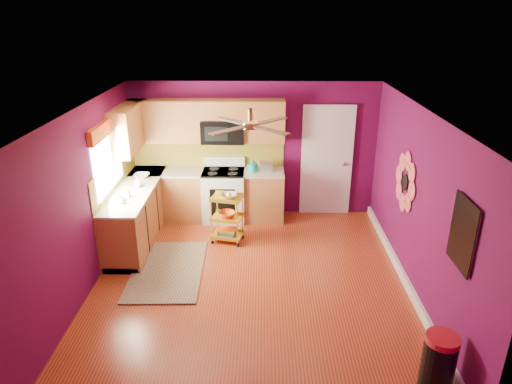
{
  "coord_description": "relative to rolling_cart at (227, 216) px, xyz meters",
  "views": [
    {
      "loc": [
        0.16,
        -5.6,
        3.71
      ],
      "look_at": [
        0.07,
        0.4,
        1.26
      ],
      "focal_mm": 32.0,
      "sensor_mm": 36.0,
      "label": 1
    }
  ],
  "objects": [
    {
      "name": "ground",
      "position": [
        0.42,
        -1.28,
        -0.46
      ],
      "size": [
        5.0,
        5.0,
        0.0
      ],
      "primitive_type": "plane",
      "color": "maroon",
      "rests_on": "ground"
    },
    {
      "name": "room_envelope",
      "position": [
        0.45,
        -1.28,
        1.17
      ],
      "size": [
        4.54,
        5.04,
        2.52
      ],
      "color": "#57093D",
      "rests_on": "ground"
    },
    {
      "name": "lower_cabinets",
      "position": [
        -0.92,
        0.54,
        -0.03
      ],
      "size": [
        2.81,
        2.31,
        0.94
      ],
      "color": "#935628",
      "rests_on": "ground"
    },
    {
      "name": "electric_range",
      "position": [
        -0.13,
        0.89,
        0.02
      ],
      "size": [
        0.76,
        0.66,
        1.13
      ],
      "color": "white",
      "rests_on": "ground"
    },
    {
      "name": "upper_cabinetry",
      "position": [
        -0.82,
        0.89,
        1.34
      ],
      "size": [
        2.8,
        2.3,
        1.26
      ],
      "color": "#935628",
      "rests_on": "ground"
    },
    {
      "name": "left_window",
      "position": [
        -1.8,
        -0.23,
        1.27
      ],
      "size": [
        0.08,
        1.35,
        1.08
      ],
      "color": "white",
      "rests_on": "ground"
    },
    {
      "name": "panel_door",
      "position": [
        1.77,
        1.19,
        0.56
      ],
      "size": [
        0.95,
        0.11,
        2.15
      ],
      "color": "white",
      "rests_on": "ground"
    },
    {
      "name": "right_wall_art",
      "position": [
        2.65,
        -1.62,
        0.98
      ],
      "size": [
        0.04,
        2.74,
        1.04
      ],
      "color": "black",
      "rests_on": "ground"
    },
    {
      "name": "ceiling_fan",
      "position": [
        0.42,
        -1.08,
        1.83
      ],
      "size": [
        1.01,
        1.01,
        0.26
      ],
      "color": "#BF8C3F",
      "rests_on": "ground"
    },
    {
      "name": "shag_rug",
      "position": [
        -0.85,
        -0.96,
        -0.45
      ],
      "size": [
        1.1,
        1.75,
        0.02
      ],
      "primitive_type": "cube",
      "rotation": [
        0.0,
        0.0,
        0.03
      ],
      "color": "black",
      "rests_on": "ground"
    },
    {
      "name": "rolling_cart",
      "position": [
        0.0,
        0.0,
        0.0
      ],
      "size": [
        0.57,
        0.47,
        0.9
      ],
      "color": "gold",
      "rests_on": "ground"
    },
    {
      "name": "trash_can",
      "position": [
        2.4,
        -3.18,
        -0.14
      ],
      "size": [
        0.43,
        0.43,
        0.65
      ],
      "color": "black",
      "rests_on": "ground"
    },
    {
      "name": "teal_kettle",
      "position": [
        0.4,
        0.89,
        0.56
      ],
      "size": [
        0.18,
        0.18,
        0.21
      ],
      "color": "#149686",
      "rests_on": "lower_cabinets"
    },
    {
      "name": "toaster",
      "position": [
        0.65,
        0.92,
        0.57
      ],
      "size": [
        0.22,
        0.15,
        0.18
      ],
      "primitive_type": "cube",
      "color": "beige",
      "rests_on": "lower_cabinets"
    },
    {
      "name": "soap_bottle_a",
      "position": [
        -1.54,
        -0.33,
        0.57
      ],
      "size": [
        0.08,
        0.08,
        0.18
      ],
      "primitive_type": "imported",
      "color": "#EA3F72",
      "rests_on": "lower_cabinets"
    },
    {
      "name": "soap_bottle_b",
      "position": [
        -1.47,
        0.1,
        0.57
      ],
      "size": [
        0.14,
        0.14,
        0.18
      ],
      "primitive_type": "imported",
      "color": "white",
      "rests_on": "lower_cabinets"
    },
    {
      "name": "counter_dish",
      "position": [
        -1.52,
        0.55,
        0.51
      ],
      "size": [
        0.26,
        0.26,
        0.06
      ],
      "primitive_type": "imported",
      "color": "white",
      "rests_on": "lower_cabinets"
    },
    {
      "name": "counter_cup",
      "position": [
        -1.54,
        -0.57,
        0.53
      ],
      "size": [
        0.13,
        0.13,
        0.1
      ],
      "primitive_type": "imported",
      "color": "white",
      "rests_on": "lower_cabinets"
    }
  ]
}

